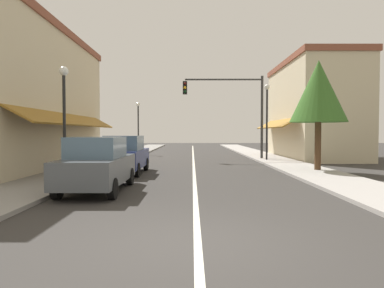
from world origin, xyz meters
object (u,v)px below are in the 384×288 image
object	(u,v)px
traffic_signal_mast_arm	(235,102)
street_lamp_left_far	(138,119)
parked_car_second_left	(125,155)
tree_right_near	(318,92)
parked_car_nearest_left	(98,165)
street_lamp_left_near	(64,103)
street_lamp_right_mid	(267,110)

from	to	relation	value
traffic_signal_mast_arm	street_lamp_left_far	xyz separation A→B (m)	(-7.73, 6.30, -0.92)
parked_car_second_left	tree_right_near	distance (m)	9.70
parked_car_nearest_left	traffic_signal_mast_arm	world-z (taller)	traffic_signal_mast_arm
street_lamp_left_near	tree_right_near	xyz separation A→B (m)	(11.09, 3.03, 0.82)
parked_car_nearest_left	traffic_signal_mast_arm	xyz separation A→B (m)	(6.02, 12.85, 3.16)
street_lamp_right_mid	tree_right_near	xyz separation A→B (m)	(1.11, -6.17, 0.46)
street_lamp_left_near	street_lamp_left_far	distance (m)	16.75
street_lamp_left_near	tree_right_near	bearing A→B (deg)	15.28
street_lamp_right_mid	traffic_signal_mast_arm	bearing A→B (deg)	148.12
street_lamp_left_far	tree_right_near	bearing A→B (deg)	-51.70
parked_car_nearest_left	street_lamp_right_mid	bearing A→B (deg)	55.46
traffic_signal_mast_arm	street_lamp_left_far	size ratio (longest dim) A/B	1.28
tree_right_near	street_lamp_left_near	bearing A→B (deg)	-164.72
parked_car_nearest_left	traffic_signal_mast_arm	bearing A→B (deg)	64.95
parked_car_second_left	street_lamp_right_mid	xyz separation A→B (m)	(8.10, 6.75, 2.53)
street_lamp_right_mid	street_lamp_left_far	bearing A→B (deg)	142.19
tree_right_near	street_lamp_left_far	bearing A→B (deg)	128.30
street_lamp_left_near	traffic_signal_mast_arm	bearing A→B (deg)	52.59
parked_car_nearest_left	traffic_signal_mast_arm	size ratio (longest dim) A/B	0.70
traffic_signal_mast_arm	street_lamp_right_mid	bearing A→B (deg)	-31.88
street_lamp_left_near	street_lamp_left_far	size ratio (longest dim) A/B	0.98
parked_car_second_left	traffic_signal_mast_arm	bearing A→B (deg)	52.97
tree_right_near	parked_car_nearest_left	bearing A→B (deg)	-149.22
street_lamp_left_near	street_lamp_left_far	bearing A→B (deg)	89.12
traffic_signal_mast_arm	street_lamp_left_far	bearing A→B (deg)	140.80
street_lamp_left_far	traffic_signal_mast_arm	bearing A→B (deg)	-39.20
street_lamp_left_far	tree_right_near	xyz separation A→B (m)	(10.83, -13.72, 0.75)
street_lamp_left_near	street_lamp_right_mid	size ratio (longest dim) A/B	0.88
parked_car_nearest_left	parked_car_second_left	bearing A→B (deg)	91.06
parked_car_nearest_left	street_lamp_left_near	world-z (taller)	street_lamp_left_near
traffic_signal_mast_arm	tree_right_near	xyz separation A→B (m)	(3.10, -7.41, -0.17)
tree_right_near	street_lamp_right_mid	bearing A→B (deg)	100.21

